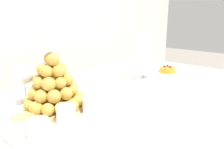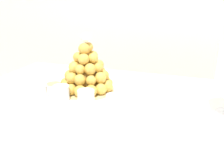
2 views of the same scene
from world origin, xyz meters
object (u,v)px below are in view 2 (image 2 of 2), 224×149
object	(u,v)px
serving_tray	(95,97)
croquembouche	(87,71)
creme_brulee_ramekin	(54,86)
wine_glass	(86,57)
dessert_cup_left	(39,92)
dessert_cup_mid_left	(61,94)
dessert_cup_centre	(86,98)
dessert_cup_right	(140,105)
dessert_cup_mid_right	(114,103)

from	to	relation	value
serving_tray	croquembouche	world-z (taller)	croquembouche
creme_brulee_ramekin	wine_glass	xyz separation A→B (m)	(0.09, 0.14, 0.10)
dessert_cup_left	serving_tray	bearing A→B (deg)	21.98
croquembouche	serving_tray	bearing A→B (deg)	-39.19
serving_tray	wine_glass	distance (m)	0.23
serving_tray	dessert_cup_mid_left	bearing A→B (deg)	-141.88
dessert_cup_left	dessert_cup_centre	world-z (taller)	dessert_cup_centre
serving_tray	dessert_cup_centre	world-z (taller)	dessert_cup_centre
serving_tray	creme_brulee_ramekin	size ratio (longest dim) A/B	6.97
dessert_cup_right	creme_brulee_ramekin	size ratio (longest dim) A/B	0.70
dessert_cup_mid_left	dessert_cup_right	size ratio (longest dim) A/B	1.11
dessert_cup_mid_left	dessert_cup_mid_right	world-z (taller)	dessert_cup_mid_left
serving_tray	creme_brulee_ramekin	distance (m)	0.20
serving_tray	dessert_cup_mid_right	size ratio (longest dim) A/B	10.18
serving_tray	wine_glass	world-z (taller)	wine_glass
dessert_cup_mid_left	dessert_cup_mid_right	xyz separation A→B (m)	(0.22, -0.01, -0.00)
creme_brulee_ramekin	dessert_cup_left	bearing A→B (deg)	-91.45
croquembouche	creme_brulee_ramekin	world-z (taller)	croquembouche
croquembouche	dessert_cup_centre	distance (m)	0.16
dessert_cup_mid_right	dessert_cup_right	distance (m)	0.09
dessert_cup_centre	dessert_cup_mid_right	distance (m)	0.11
serving_tray	dessert_cup_left	xyz separation A→B (m)	(-0.20, -0.08, 0.02)
dessert_cup_centre	wine_glass	world-z (taller)	wine_glass
dessert_cup_left	dessert_cup_centre	bearing A→B (deg)	-1.78
serving_tray	wine_glass	bearing A→B (deg)	124.98
dessert_cup_mid_right	dessert_cup_right	size ratio (longest dim) A/B	0.98
dessert_cup_centre	dessert_cup_mid_left	bearing A→B (deg)	176.63
dessert_cup_right	dessert_cup_mid_right	bearing A→B (deg)	-176.04
croquembouche	dessert_cup_mid_left	xyz separation A→B (m)	(-0.05, -0.13, -0.06)
dessert_cup_left	dessert_cup_mid_right	world-z (taller)	dessert_cup_mid_right
dessert_cup_mid_left	dessert_cup_right	xyz separation A→B (m)	(0.31, -0.00, -0.00)
dessert_cup_left	wine_glass	bearing A→B (deg)	68.38
dessert_cup_centre	dessert_cup_left	bearing A→B (deg)	178.22
dessert_cup_left	dessert_cup_mid_right	distance (m)	0.32
serving_tray	creme_brulee_ramekin	bearing A→B (deg)	174.00
dessert_cup_centre	dessert_cup_mid_right	world-z (taller)	dessert_cup_centre
dessert_cup_right	dessert_cup_centre	bearing A→B (deg)	-179.20
dessert_cup_right	dessert_cup_left	bearing A→B (deg)	179.49
dessert_cup_centre	wine_glass	bearing A→B (deg)	114.20
dessert_cup_mid_right	creme_brulee_ramekin	distance (m)	0.33
serving_tray	dessert_cup_centre	distance (m)	0.09
serving_tray	creme_brulee_ramekin	world-z (taller)	creme_brulee_ramekin
croquembouche	wine_glass	size ratio (longest dim) A/B	1.45
croquembouche	dessert_cup_mid_left	size ratio (longest dim) A/B	3.98
wine_glass	dessert_cup_mid_right	bearing A→B (deg)	-48.57
dessert_cup_left	dessert_cup_mid_left	world-z (taller)	dessert_cup_mid_left
croquembouche	dessert_cup_right	world-z (taller)	croquembouche
serving_tray	dessert_cup_centre	bearing A→B (deg)	-89.52
dessert_cup_mid_right	creme_brulee_ramekin	size ratio (longest dim) A/B	0.68
croquembouche	dessert_cup_mid_right	size ratio (longest dim) A/B	4.48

